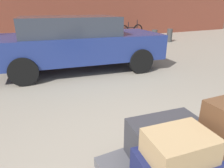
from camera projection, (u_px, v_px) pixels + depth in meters
name	position (u px, v px, depth m)	size (l,w,h in m)	color
duffel_bag_charcoal_front_left	(164.00, 137.00, 1.85)	(0.66, 0.33, 0.35)	#2D2D33
duffel_bag_tan_topmost_pile	(179.00, 146.00, 1.44)	(0.48, 0.35, 0.20)	#9E7F56
parked_car	(78.00, 42.00, 5.38)	(4.51, 2.38, 1.42)	navy
bicycle_leaning	(131.00, 31.00, 11.21)	(1.75, 0.35, 0.96)	black
bollard_kerb_near	(101.00, 41.00, 8.39)	(0.26, 0.26, 0.63)	#383838
bollard_kerb_mid	(132.00, 38.00, 9.02)	(0.26, 0.26, 0.63)	#383838
bollard_kerb_far	(154.00, 37.00, 9.53)	(0.26, 0.26, 0.63)	#383838
bollard_corner	(169.00, 35.00, 9.92)	(0.26, 0.26, 0.63)	#383838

